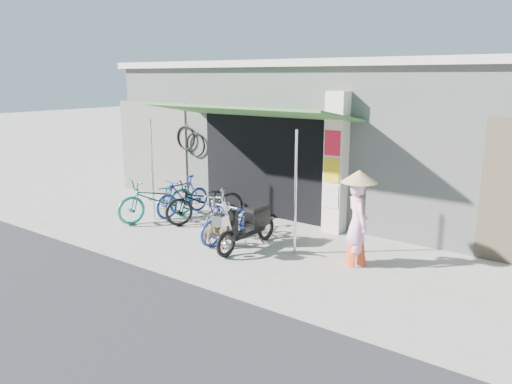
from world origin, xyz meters
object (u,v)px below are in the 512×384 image
Objects in this scene: bike_teal at (157,199)px; bike_black at (205,202)px; bike_silver at (219,211)px; bike_navy at (230,221)px; bike_blue at (183,196)px; street_dog at (216,235)px; moped at (248,226)px; nun at (357,219)px.

bike_teal is 1.03× the size of bike_black.
bike_silver is 0.93× the size of bike_navy.
bike_blue reaches higher than street_dog.
moped is (1.83, -0.79, -0.04)m from bike_black.
bike_teal is at bearing -177.78° from bike_navy.
street_dog is 2.77m from nun.
bike_silver is (0.63, -0.26, -0.05)m from bike_black.
bike_blue is 0.92× the size of nun.
nun reaches higher than bike_black.
bike_blue is 1.08× the size of bike_silver.
nun is at bearing 21.94° from bike_black.
bike_navy is at bearing 11.33° from bike_teal.
bike_navy is at bearing 49.77° from nun.
bike_blue is 2.84m from moped.
bike_navy is 0.91× the size of moped.
bike_teal is 1.17m from bike_black.
nun is at bearing -0.53° from bike_blue.
bike_navy is (0.65, -0.40, -0.02)m from bike_silver.
street_dog is (1.34, -1.17, -0.23)m from bike_black.
bike_blue reaches higher than bike_silver.
bike_black is at bearing -3.45° from bike_blue.
bike_black is 2.96× the size of street_dog.
moped reaches higher than bike_navy.
bike_teal reaches higher than bike_blue.
bike_silver is 0.84× the size of moped.
street_dog is at bearing -140.70° from moped.
bike_black is at bearing 38.07° from nun.
bike_black is 1.10× the size of nun.
bike_teal is 2.91m from moped.
nun reaches higher than bike_silver.
nun reaches higher than bike_blue.
nun is at bearing 12.47° from bike_navy.
moped is (0.55, -0.13, 0.03)m from bike_navy.
nun is (2.09, 0.43, 0.40)m from moped.
bike_blue is 2.27m from bike_navy.
bike_blue reaches higher than bike_navy.
bike_silver is 1.31m from moped.
bike_teal is at bearing -102.84° from bike_blue.
bike_black reaches higher than bike_silver.
street_dog is at bearing -70.68° from bike_silver.
bike_teal reaches higher than bike_black.
bike_navy is at bearing 167.96° from moped.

